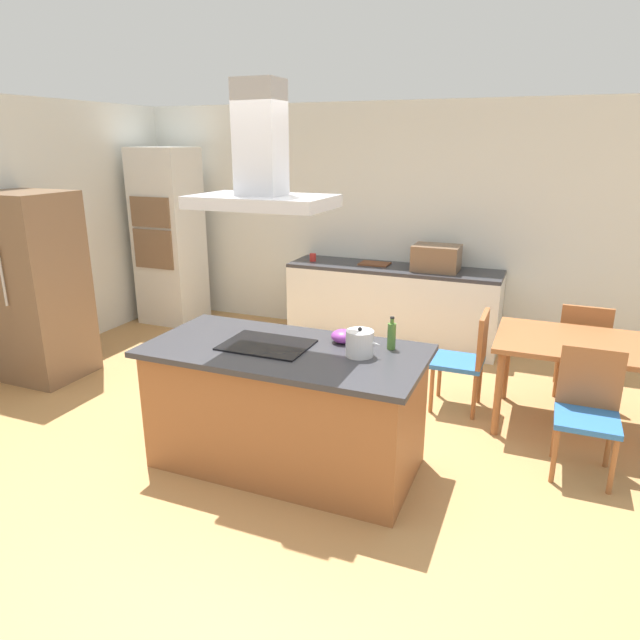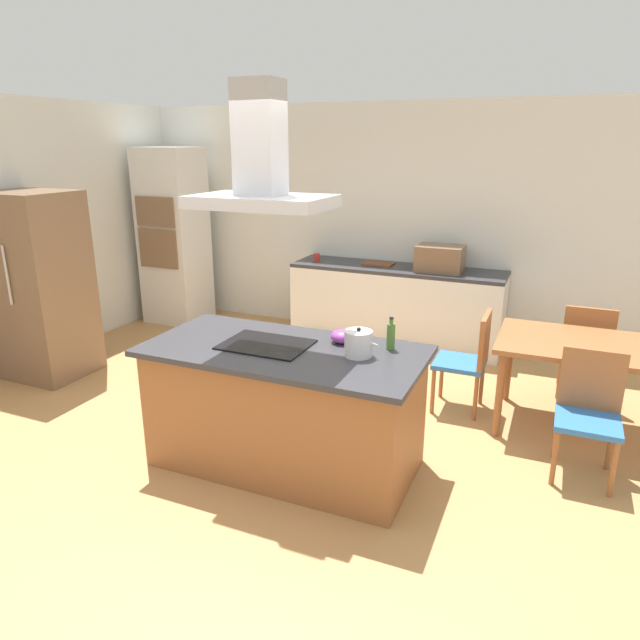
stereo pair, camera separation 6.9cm
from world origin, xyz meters
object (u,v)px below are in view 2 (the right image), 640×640
object	(u,v)px
wall_oven_stack	(174,237)
dining_table	(590,353)
chair_facing_island	(589,406)
cooktop	(266,345)
cutting_board	(378,264)
olive_oil_bottle	(391,336)
mixing_bowl	(343,336)
countertop_microwave	(440,258)
chair_facing_back_wall	(586,346)
tea_kettle	(359,343)
refrigerator	(40,286)
chair_at_left_end	(470,356)
range_hood	(261,168)
coffee_mug_red	(317,257)

from	to	relation	value
wall_oven_stack	dining_table	size ratio (longest dim) A/B	1.57
chair_facing_island	cooktop	bearing A→B (deg)	-160.78
wall_oven_stack	dining_table	xyz separation A→B (m)	(4.89, -1.24, -0.43)
cutting_board	dining_table	xyz separation A→B (m)	(2.24, -1.52, -0.24)
olive_oil_bottle	wall_oven_stack	size ratio (longest dim) A/B	0.10
mixing_bowl	countertop_microwave	xyz separation A→B (m)	(0.14, 2.62, 0.09)
olive_oil_bottle	chair_facing_back_wall	size ratio (longest dim) A/B	0.26
tea_kettle	countertop_microwave	xyz separation A→B (m)	(-0.05, 2.82, 0.05)
dining_table	mixing_bowl	bearing A→B (deg)	-145.39
countertop_microwave	chair_facing_back_wall	world-z (taller)	countertop_microwave
mixing_bowl	refrigerator	distance (m)	3.33
wall_oven_stack	refrigerator	bearing A→B (deg)	-92.24
cooktop	chair_at_left_end	distance (m)	1.90
cooktop	chair_facing_island	size ratio (longest dim) A/B	0.67
mixing_bowl	refrigerator	xyz separation A→B (m)	(-3.31, 0.34, -0.04)
tea_kettle	range_hood	distance (m)	1.30
chair_at_left_end	cooktop	bearing A→B (deg)	-130.72
mixing_bowl	cutting_board	world-z (taller)	mixing_bowl
cooktop	olive_oil_bottle	world-z (taller)	olive_oil_bottle
olive_oil_bottle	chair_facing_back_wall	distance (m)	2.28
refrigerator	dining_table	size ratio (longest dim) A/B	1.30
countertop_microwave	refrigerator	world-z (taller)	refrigerator
cutting_board	dining_table	distance (m)	2.72
olive_oil_bottle	chair_facing_island	world-z (taller)	olive_oil_bottle
coffee_mug_red	cutting_board	bearing A→B (deg)	7.04
chair_facing_island	mixing_bowl	bearing A→B (deg)	-163.94
olive_oil_bottle	range_hood	size ratio (longest dim) A/B	0.26
tea_kettle	cutting_board	size ratio (longest dim) A/B	0.70
mixing_bowl	chair_facing_back_wall	xyz separation A→B (m)	(1.65, 1.81, -0.44)
tea_kettle	wall_oven_stack	bearing A→B (deg)	142.96
coffee_mug_red	olive_oil_bottle	bearing A→B (deg)	-56.95
wall_oven_stack	chair_facing_island	distance (m)	5.28
chair_facing_back_wall	range_hood	size ratio (longest dim) A/B	0.99
tea_kettle	olive_oil_bottle	xyz separation A→B (m)	(0.16, 0.20, 0.01)
dining_table	chair_facing_back_wall	size ratio (longest dim) A/B	1.57
olive_oil_bottle	coffee_mug_red	size ratio (longest dim) A/B	2.56
olive_oil_bottle	range_hood	xyz separation A→B (m)	(-0.82, -0.27, 1.10)
cooktop	cutting_board	distance (m)	2.93
wall_oven_stack	chair_facing_island	xyz separation A→B (m)	(4.89, -1.91, -0.59)
coffee_mug_red	cooktop	bearing A→B (deg)	-73.31
mixing_bowl	chair_facing_island	size ratio (longest dim) A/B	0.19
cooktop	wall_oven_stack	distance (m)	3.83
mixing_bowl	refrigerator	size ratio (longest dim) A/B	0.09
coffee_mug_red	range_hood	world-z (taller)	range_hood
cooktop	coffee_mug_red	world-z (taller)	coffee_mug_red
cooktop	refrigerator	bearing A→B (deg)	168.02
coffee_mug_red	refrigerator	world-z (taller)	refrigerator
mixing_bowl	chair_facing_back_wall	world-z (taller)	mixing_bowl
cutting_board	refrigerator	bearing A→B (deg)	-139.56
mixing_bowl	cutting_board	distance (m)	2.73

